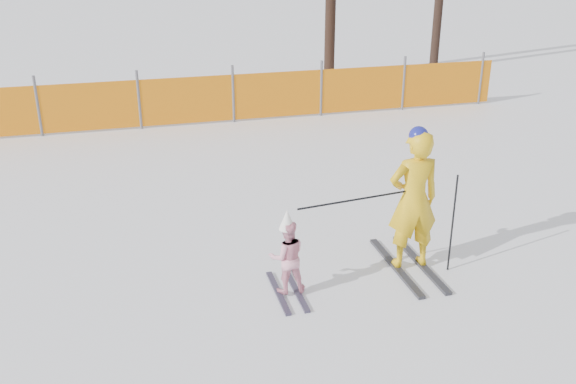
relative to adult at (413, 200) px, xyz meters
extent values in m
plane|color=white|center=(-1.46, -0.05, -0.92)|extent=(120.00, 120.00, 0.00)
cube|color=black|center=(-0.17, 0.00, -0.90)|extent=(0.09, 1.52, 0.04)
cube|color=black|center=(0.17, 0.00, -0.90)|extent=(0.09, 1.52, 0.04)
imported|color=yellow|center=(0.00, 0.00, 0.00)|extent=(0.65, 0.43, 1.77)
sphere|color=navy|center=(0.00, 0.00, 0.81)|extent=(0.23, 0.23, 0.23)
cube|color=black|center=(-1.75, -0.21, -0.91)|extent=(0.09, 0.97, 0.03)
cube|color=black|center=(-1.53, -0.21, -0.91)|extent=(0.09, 0.97, 0.03)
imported|color=#FFA6C0|center=(-1.64, -0.21, -0.45)|extent=(0.45, 0.36, 0.89)
cone|color=white|center=(-1.64, -0.21, 0.03)|extent=(0.19, 0.19, 0.24)
cylinder|color=black|center=(0.45, -0.20, -0.28)|extent=(0.02, 0.02, 1.28)
cylinder|color=black|center=(-0.82, -0.10, 0.13)|extent=(1.40, 0.20, 0.02)
cylinder|color=#595960|center=(-4.96, 6.97, -0.30)|extent=(0.06, 0.06, 1.25)
cylinder|color=#595960|center=(-2.96, 6.97, -0.30)|extent=(0.06, 0.06, 1.25)
cylinder|color=#595960|center=(-0.96, 6.97, -0.30)|extent=(0.06, 0.06, 1.25)
cylinder|color=#595960|center=(1.04, 6.97, -0.30)|extent=(0.06, 0.06, 1.25)
cylinder|color=#595960|center=(3.04, 6.97, -0.30)|extent=(0.06, 0.06, 1.25)
cylinder|color=#595960|center=(5.04, 6.97, -0.30)|extent=(0.06, 0.06, 1.25)
cube|color=orange|center=(-2.85, 6.97, -0.37)|extent=(16.24, 0.03, 1.00)
camera|label=1|loc=(-3.30, -6.52, 3.08)|focal=40.00mm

